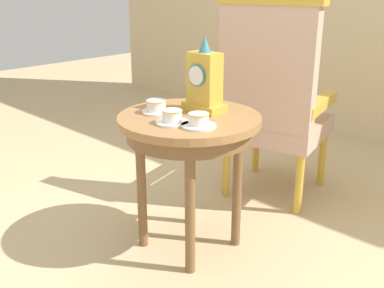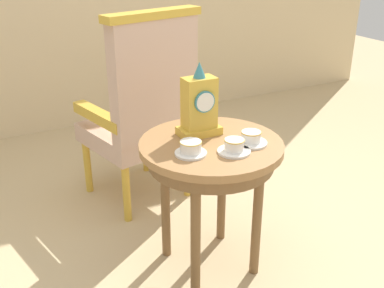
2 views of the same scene
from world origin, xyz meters
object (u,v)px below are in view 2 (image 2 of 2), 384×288
teacup_left (191,148)px  armchair (144,108)px  mantel_clock (199,106)px  teacup_center (251,139)px  teacup_right (234,147)px  side_table (211,159)px

teacup_left → armchair: bearing=82.9°
mantel_clock → armchair: 0.63m
teacup_center → mantel_clock: 0.27m
teacup_left → mantel_clock: bearing=52.9°
teacup_right → side_table: bearing=103.6°
side_table → teacup_right: 0.18m
side_table → teacup_center: bearing=-33.3°
teacup_left → mantel_clock: 0.24m
teacup_center → mantel_clock: (-0.15, 0.20, 0.11)m
teacup_center → mantel_clock: bearing=127.2°
teacup_left → teacup_right: bearing=-21.1°
side_table → teacup_center: size_ratio=4.52×
side_table → teacup_right: (0.03, -0.14, 0.11)m
teacup_right → mantel_clock: size_ratio=0.42×
armchair → teacup_center: bearing=-77.1°
side_table → armchair: 0.71m
teacup_left → side_table: bearing=27.4°
teacup_right → armchair: (-0.07, 0.84, -0.08)m
teacup_right → teacup_left: bearing=158.9°
teacup_left → teacup_right: 0.18m
mantel_clock → armchair: armchair is taller
side_table → teacup_left: size_ratio=4.86×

